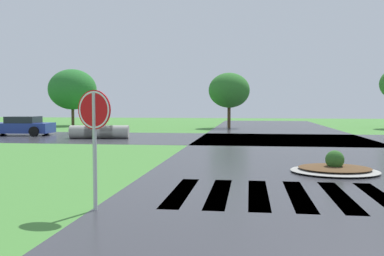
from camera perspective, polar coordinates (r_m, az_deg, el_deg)
name	(u,v)px	position (r m, az deg, el deg)	size (l,w,h in m)	color
asphalt_roadway	(310,167)	(14.73, 15.51, -5.00)	(10.15, 80.00, 0.01)	#35353A
asphalt_cross_road	(284,139)	(25.94, 12.11, -1.47)	(90.00, 9.14, 0.01)	#35353A
crosswalk_stripes	(339,196)	(10.28, 19.01, -8.59)	(7.65, 3.45, 0.01)	white
stop_sign	(94,122)	(8.46, -12.89, 0.84)	(0.73, 0.26, 2.35)	#B2B5BA
median_island	(335,168)	(13.68, 18.48, -5.12)	(2.63, 2.35, 0.68)	#9E9B93
car_white_sedan	(19,126)	(30.89, -22.10, 0.20)	(4.68, 2.41, 1.27)	navy
drainage_pipe_stack	(99,132)	(26.48, -12.23, -0.52)	(3.61, 1.32, 0.80)	#9E9B93
background_treeline	(253,87)	(39.28, 8.11, 5.50)	(47.14, 6.10, 5.83)	#4C3823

